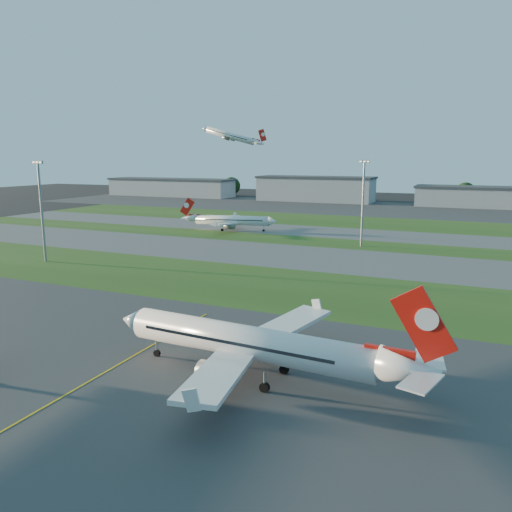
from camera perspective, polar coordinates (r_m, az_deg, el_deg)
The scene contains 21 objects.
ground at distance 67.70m, azimuth -22.50°, elevation -12.84°, with size 700.00×700.00×0.00m, color black.
apron_near at distance 67.70m, azimuth -22.50°, elevation -12.84°, with size 300.00×70.00×0.01m, color #333335.
grass_strip_a at distance 107.89m, azimuth -2.28°, elevation -3.07°, with size 300.00×34.00×0.01m, color #234617.
taxiway_a at distance 137.57m, azimuth 3.77°, elevation 0.04°, with size 300.00×32.00×0.01m, color #515154.
grass_strip_b at distance 160.91m, azimuth 6.83°, elevation 1.62°, with size 300.00×18.00×0.01m, color #234617.
taxiway_b at distance 181.82m, azimuth 8.87°, elevation 2.66°, with size 300.00×26.00×0.01m, color #515154.
grass_strip_c at distance 213.59m, azimuth 11.18°, elevation 3.85°, with size 300.00×40.00×0.01m, color #234617.
apron_far at distance 272.11m, azimuth 14.00°, elevation 5.27°, with size 400.00×80.00×0.01m, color #333335.
yellow_line at distance 64.41m, azimuth -19.32°, elevation -13.87°, with size 0.25×60.00×0.02m, color gold.
airliner_parked at distance 61.54m, azimuth -0.70°, elevation -9.98°, with size 39.93×33.82×12.46m.
airliner_taxiing at distance 184.41m, azimuth -2.84°, elevation 4.07°, with size 33.58×28.20×10.59m.
airliner_departing at distance 280.97m, azimuth -2.89°, elevation 13.54°, with size 33.90×28.51×10.66m.
light_mast_west at distance 138.44m, azimuth -23.34°, elevation 5.41°, with size 3.20×0.70×25.80m.
light_mast_centre at distance 153.50m, azimuth 12.13°, elevation 6.56°, with size 3.20×0.70×25.80m.
hangar_far_west at distance 356.36m, azimuth -9.72°, elevation 7.76°, with size 91.80×23.00×12.20m.
hangar_west at distance 311.09m, azimuth 6.79°, elevation 7.64°, with size 71.40×23.00×15.20m.
hangar_east at distance 297.73m, azimuth 25.61°, elevation 6.08°, with size 81.60×23.00×11.20m.
tree_far_west at distance 390.06m, azimuth -13.62°, elevation 7.95°, with size 11.00×11.00×12.00m.
tree_west at distance 349.28m, azimuth -2.81°, elevation 8.01°, with size 12.10×12.10×13.20m.
tree_mid_west at distance 315.55m, azimuth 11.76°, elevation 7.21°, with size 9.90×9.90×10.80m.
tree_mid_east at distance 311.55m, azimuth 22.80°, elevation 6.71°, with size 11.55×11.55×12.60m.
Camera 1 is at (46.08, -41.86, 26.62)m, focal length 35.00 mm.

